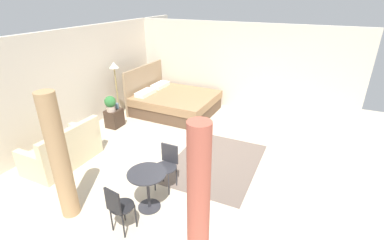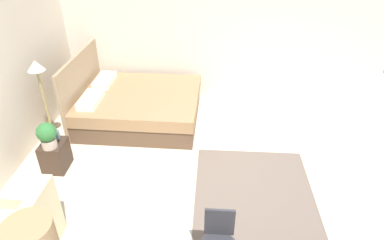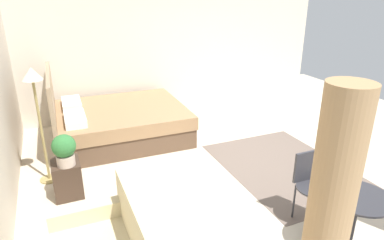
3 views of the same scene
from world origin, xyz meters
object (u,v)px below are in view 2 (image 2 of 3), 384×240
floor_lamp (39,81)px  potted_plant (47,135)px  vase (56,135)px  nightstand (55,156)px  cafe_chair_near_window (219,238)px  bed (137,105)px

floor_lamp → potted_plant: bearing=-157.5°
vase → nightstand: bearing=164.3°
potted_plant → cafe_chair_near_window: potted_plant is taller
vase → floor_lamp: size_ratio=0.09×
vase → potted_plant: bearing=175.1°
cafe_chair_near_window → nightstand: bearing=57.5°
nightstand → floor_lamp: (0.50, 0.23, 1.06)m
potted_plant → floor_lamp: floor_lamp is taller
vase → cafe_chair_near_window: (-1.77, -2.55, -0.04)m
vase → bed: bearing=-33.3°
nightstand → potted_plant: 0.48m
bed → vase: bearing=146.7°
bed → cafe_chair_near_window: 3.60m
floor_lamp → cafe_chair_near_window: bearing=-127.3°
potted_plant → cafe_chair_near_window: size_ratio=0.50×
bed → potted_plant: bed is taller
vase → cafe_chair_near_window: 3.11m
bed → floor_lamp: 1.90m
bed → cafe_chair_near_window: size_ratio=2.74×
nightstand → potted_plant: bearing=-171.5°
bed → nightstand: 1.86m
nightstand → vase: 0.34m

